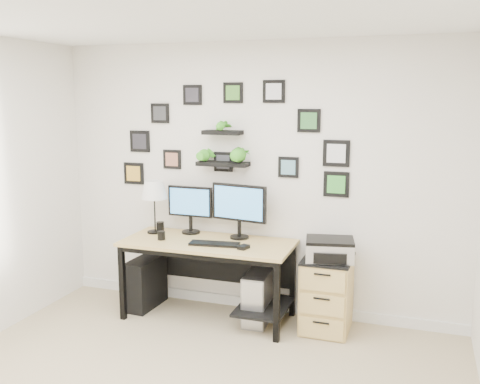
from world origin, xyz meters
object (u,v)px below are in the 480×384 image
at_px(mug, 161,236).
at_px(pc_tower_grey, 259,297).
at_px(desk, 213,253).
at_px(printer, 330,249).
at_px(table_lamp, 154,191).
at_px(monitor_right, 239,207).
at_px(monitor_left, 190,206).
at_px(file_cabinet, 327,294).
at_px(pc_tower_black, 146,283).

distance_m(mug, pc_tower_grey, 1.08).
relative_size(desk, printer, 3.45).
bearing_deg(pc_tower_grey, table_lamp, 176.29).
relative_size(mug, pc_tower_grey, 0.17).
height_order(desk, table_lamp, table_lamp).
height_order(desk, monitor_right, monitor_right).
xyz_separation_m(monitor_right, mug, (-0.68, -0.28, -0.27)).
distance_m(desk, mug, 0.52).
xyz_separation_m(monitor_left, mug, (-0.16, -0.32, -0.23)).
distance_m(table_lamp, file_cabinet, 1.92).
distance_m(pc_tower_black, printer, 1.90).
bearing_deg(monitor_right, table_lamp, -176.16).
relative_size(monitor_right, pc_tower_black, 1.13).
xyz_separation_m(table_lamp, pc_tower_grey, (1.10, -0.07, -0.93)).
height_order(desk, printer, printer).
bearing_deg(monitor_right, mug, -157.42).
relative_size(pc_tower_black, pc_tower_grey, 1.01).
height_order(table_lamp, mug, table_lamp).
height_order(pc_tower_grey, printer, printer).
xyz_separation_m(table_lamp, pc_tower_black, (-0.08, -0.08, -0.92)).
distance_m(desk, file_cabinet, 1.12).
bearing_deg(desk, table_lamp, 171.24).
bearing_deg(table_lamp, printer, -2.90).
bearing_deg(printer, desk, -179.36).
bearing_deg(monitor_left, mug, -117.05).
distance_m(pc_tower_grey, file_cabinet, 0.64).
xyz_separation_m(monitor_right, printer, (0.89, -0.15, -0.30)).
bearing_deg(pc_tower_grey, monitor_right, 151.51).
height_order(monitor_left, table_lamp, table_lamp).
xyz_separation_m(monitor_left, printer, (1.41, -0.18, -0.26)).
height_order(mug, pc_tower_grey, mug).
bearing_deg(pc_tower_grey, monitor_left, 167.90).
distance_m(monitor_left, pc_tower_black, 0.90).
bearing_deg(pc_tower_grey, file_cabinet, 2.57).
distance_m(monitor_right, printer, 0.95).
bearing_deg(pc_tower_black, table_lamp, 49.78).
bearing_deg(pc_tower_black, desk, 1.72).
bearing_deg(pc_tower_black, pc_tower_grey, 3.65).
xyz_separation_m(file_cabinet, printer, (0.02, -0.05, 0.43)).
xyz_separation_m(table_lamp, printer, (1.75, -0.09, -0.40)).
xyz_separation_m(desk, monitor_left, (-0.31, 0.19, 0.40)).
relative_size(table_lamp, pc_tower_black, 1.06).
bearing_deg(file_cabinet, pc_tower_grey, -177.43).
distance_m(monitor_left, pc_tower_grey, 1.10).
distance_m(pc_tower_black, file_cabinet, 1.81).
height_order(table_lamp, pc_tower_black, table_lamp).
height_order(monitor_right, printer, monitor_right).
bearing_deg(mug, desk, 14.66).
bearing_deg(monitor_left, pc_tower_grey, -12.10).
height_order(monitor_left, pc_tower_grey, monitor_left).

